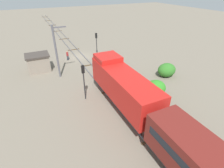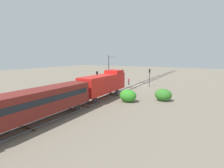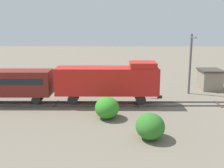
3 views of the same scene
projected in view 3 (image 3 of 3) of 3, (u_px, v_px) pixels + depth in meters
name	position (u px, v px, depth m)	size (l,w,h in m)	color
locomotive	(109.00, 80.00, 30.63)	(2.90, 11.60, 4.60)	red
traffic_signal_mid	(133.00, 72.00, 33.87)	(0.32, 0.34, 4.42)	#262628
catenary_mast	(190.00, 62.00, 35.12)	(1.94, 0.28, 7.56)	#595960
relay_hut	(210.00, 79.00, 38.16)	(3.50, 2.90, 2.74)	gray
bush_near	(107.00, 108.00, 26.52)	(2.79, 2.28, 2.03)	#328B26
bush_mid	(150.00, 126.00, 21.76)	(2.78, 2.27, 2.02)	#307326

